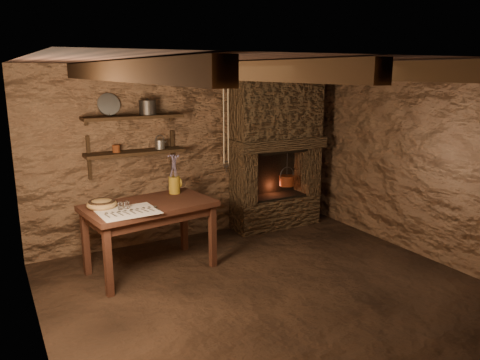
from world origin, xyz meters
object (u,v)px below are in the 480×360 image
stoneware_jug (174,177)px  iron_stockpot (148,108)px  red_pot (287,180)px  work_table (150,235)px  wooden_bowl (102,205)px

stoneware_jug → iron_stockpot: bearing=89.4°
stoneware_jug → red_pot: bearing=-9.3°
iron_stockpot → red_pot: iron_stockpot is taller
red_pot → iron_stockpot: bearing=176.7°
work_table → iron_stockpot: size_ratio=7.15×
iron_stockpot → red_pot: 2.37m
red_pot → work_table: bearing=-165.1°
stoneware_jug → iron_stockpot: iron_stockpot is taller
work_table → stoneware_jug: size_ratio=3.15×
stoneware_jug → wooden_bowl: size_ratio=1.46×
work_table → stoneware_jug: (0.43, 0.29, 0.59)m
work_table → stoneware_jug: 0.79m
stoneware_jug → wooden_bowl: (-0.95, -0.22, -0.17)m
work_table → iron_stockpot: iron_stockpot is taller
iron_stockpot → red_pot: bearing=-3.3°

